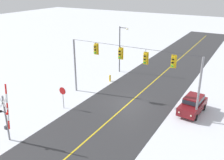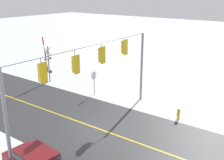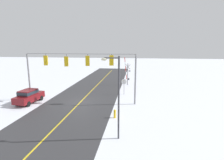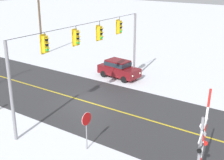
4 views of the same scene
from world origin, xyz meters
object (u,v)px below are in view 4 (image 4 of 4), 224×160
object	(u,v)px
railroad_crossing	(200,151)
parked_car_maroon	(119,68)
utility_pole	(40,23)
stop_sign	(87,123)

from	to	relation	value
railroad_crossing	parked_car_maroon	size ratio (longest dim) A/B	1.18
parked_car_maroon	utility_pole	distance (m)	13.24
stop_sign	railroad_crossing	world-z (taller)	railroad_crossing
stop_sign	railroad_crossing	distance (m)	6.67
stop_sign	parked_car_maroon	size ratio (longest dim) A/B	0.54
stop_sign	parked_car_maroon	distance (m)	13.03
railroad_crossing	utility_pole	xyz separation A→B (m)	(13.85, 25.05, 1.58)
stop_sign	parked_car_maroon	bearing A→B (deg)	25.81
parked_car_maroon	utility_pole	bearing A→B (deg)	81.14
parked_car_maroon	stop_sign	bearing A→B (deg)	-154.19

